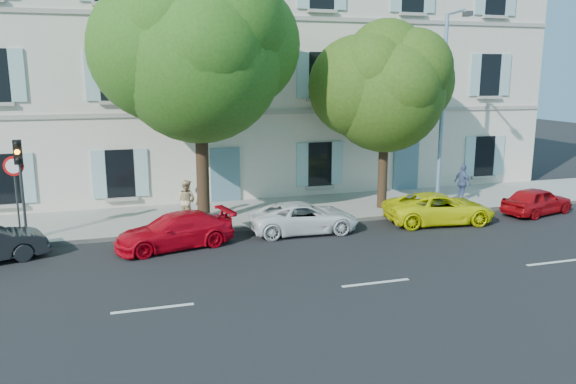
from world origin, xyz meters
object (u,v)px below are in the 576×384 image
object	(u,v)px
road_sign	(15,180)
car_white_coupe	(304,217)
pedestrian_c	(463,183)
car_yellow_supercar	(439,208)
tree_right	(385,93)
car_red_hatchback	(537,201)
traffic_light	(20,168)
street_lamp	(445,100)
pedestrian_b	(186,201)
tree_left	(199,59)
pedestrian_a	(201,196)
car_red_coupe	(175,231)

from	to	relation	value
road_sign	car_white_coupe	bearing A→B (deg)	-8.27
pedestrian_c	car_white_coupe	bearing A→B (deg)	96.60
car_yellow_supercar	tree_right	bearing A→B (deg)	32.90
road_sign	pedestrian_c	size ratio (longest dim) A/B	1.78
car_red_hatchback	traffic_light	distance (m)	19.59
car_white_coupe	street_lamp	size ratio (longest dim) A/B	0.50
car_white_coupe	car_yellow_supercar	world-z (taller)	car_yellow_supercar
pedestrian_b	car_white_coupe	bearing A→B (deg)	-170.11
car_white_coupe	tree_left	size ratio (longest dim) A/B	0.43
car_yellow_supercar	pedestrian_c	size ratio (longest dim) A/B	2.63
pedestrian_a	traffic_light	bearing A→B (deg)	-20.58
car_yellow_supercar	tree_right	distance (m)	5.10
road_sign	pedestrian_b	size ratio (longest dim) A/B	1.78
tree_left	pedestrian_c	distance (m)	12.62
car_white_coupe	pedestrian_b	bearing A→B (deg)	62.78
traffic_light	car_white_coupe	bearing A→B (deg)	-7.40
car_white_coupe	pedestrian_c	world-z (taller)	pedestrian_c
street_lamp	pedestrian_c	xyz separation A→B (m)	(1.66, 0.83, -3.67)
car_red_hatchback	pedestrian_c	xyz separation A→B (m)	(-1.86, 2.52, 0.39)
tree_right	road_sign	bearing A→B (deg)	-176.77
tree_left	pedestrian_b	distance (m)	5.26
car_red_coupe	tree_left	bearing A→B (deg)	138.27
pedestrian_b	tree_right	bearing A→B (deg)	-141.03
car_red_coupe	tree_right	size ratio (longest dim) A/B	0.53
car_yellow_supercar	pedestrian_b	bearing A→B (deg)	81.09
pedestrian_a	pedestrian_b	world-z (taller)	pedestrian_a
car_white_coupe	car_red_hatchback	world-z (taller)	car_red_hatchback
car_white_coupe	pedestrian_a	bearing A→B (deg)	52.46
pedestrian_a	car_yellow_supercar	bearing A→B (deg)	126.05
car_yellow_supercar	street_lamp	xyz separation A→B (m)	(1.07, 1.75, 4.03)
car_red_coupe	tree_right	world-z (taller)	tree_right
car_red_coupe	street_lamp	world-z (taller)	street_lamp
car_white_coupe	car_red_hatchback	distance (m)	9.99
car_yellow_supercar	tree_right	size ratio (longest dim) A/B	0.57
car_red_coupe	car_red_hatchback	distance (m)	14.66
car_yellow_supercar	pedestrian_b	size ratio (longest dim) A/B	2.63
car_red_coupe	pedestrian_c	bearing A→B (deg)	89.54
pedestrian_c	car_red_hatchback	bearing A→B (deg)	-152.92
car_yellow_supercar	road_sign	xyz separation A→B (m)	(-15.05, 1.67, 1.62)
car_white_coupe	pedestrian_a	world-z (taller)	pedestrian_a
car_red_coupe	traffic_light	distance (m)	5.47
car_red_hatchback	pedestrian_a	xyz separation A→B (m)	(-13.31, 2.97, 0.42)
street_lamp	pedestrian_a	xyz separation A→B (m)	(-9.79, 1.29, -3.63)
car_red_hatchback	road_sign	bearing A→B (deg)	70.48
car_red_coupe	pedestrian_b	world-z (taller)	pedestrian_b
car_red_hatchback	pedestrian_b	bearing A→B (deg)	65.21
car_white_coupe	tree_left	xyz separation A→B (m)	(-3.36, 1.88, 5.61)
car_yellow_supercar	pedestrian_a	xyz separation A→B (m)	(-8.72, 3.04, 0.40)
car_red_coupe	tree_left	world-z (taller)	tree_left
traffic_light	pedestrian_c	bearing A→B (deg)	3.56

